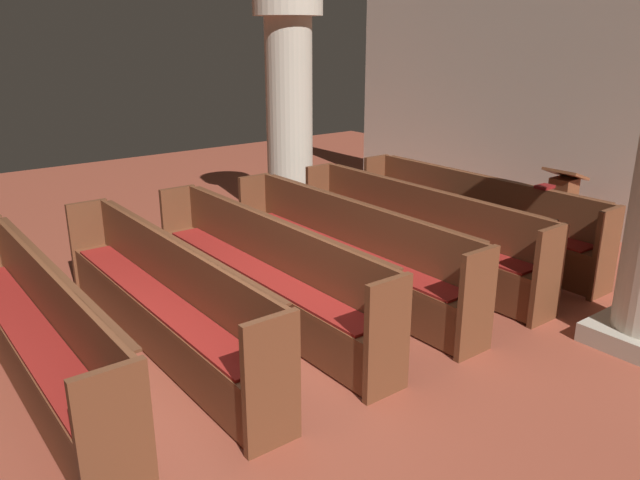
{
  "coord_description": "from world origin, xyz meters",
  "views": [
    {
      "loc": [
        4.2,
        -2.18,
        2.74
      ],
      "look_at": [
        -0.49,
        1.43,
        0.75
      ],
      "focal_mm": 34.99,
      "sensor_mm": 36.0,
      "label": 1
    }
  ],
  "objects_px": {
    "pew_row_5": "(35,327)",
    "hymn_book": "(545,187)",
    "pew_row_0": "(472,213)",
    "lectern": "(560,215)",
    "pew_row_3": "(263,268)",
    "pillar_far_side": "(289,108)",
    "pew_row_2": "(345,246)",
    "pew_row_1": "(414,228)",
    "pew_row_4": "(162,294)"
  },
  "relations": [
    {
      "from": "lectern",
      "to": "hymn_book",
      "type": "height_order",
      "value": "lectern"
    },
    {
      "from": "pew_row_2",
      "to": "pillar_far_side",
      "type": "height_order",
      "value": "pillar_far_side"
    },
    {
      "from": "pew_row_2",
      "to": "hymn_book",
      "type": "distance_m",
      "value": 2.51
    },
    {
      "from": "pillar_far_side",
      "to": "hymn_book",
      "type": "bearing_deg",
      "value": 19.14
    },
    {
      "from": "pew_row_5",
      "to": "pillar_far_side",
      "type": "xyz_separation_m",
      "value": [
        -2.61,
        4.29,
        1.17
      ]
    },
    {
      "from": "pew_row_0",
      "to": "hymn_book",
      "type": "bearing_deg",
      "value": 12.22
    },
    {
      "from": "pew_row_0",
      "to": "pew_row_5",
      "type": "xyz_separation_m",
      "value": [
        0.0,
        -5.31,
        0.0
      ]
    },
    {
      "from": "pew_row_4",
      "to": "lectern",
      "type": "distance_m",
      "value": 5.3
    },
    {
      "from": "lectern",
      "to": "hymn_book",
      "type": "distance_m",
      "value": 1.03
    },
    {
      "from": "pew_row_1",
      "to": "pillar_far_side",
      "type": "relative_size",
      "value": 1.13
    },
    {
      "from": "pew_row_3",
      "to": "pew_row_4",
      "type": "bearing_deg",
      "value": -90.0
    },
    {
      "from": "pew_row_3",
      "to": "pew_row_5",
      "type": "bearing_deg",
      "value": -90.0
    },
    {
      "from": "pew_row_5",
      "to": "pillar_far_side",
      "type": "relative_size",
      "value": 1.13
    },
    {
      "from": "pew_row_2",
      "to": "pew_row_5",
      "type": "bearing_deg",
      "value": -90.0
    },
    {
      "from": "pew_row_1",
      "to": "hymn_book",
      "type": "distance_m",
      "value": 1.59
    },
    {
      "from": "pew_row_3",
      "to": "hymn_book",
      "type": "height_order",
      "value": "hymn_book"
    },
    {
      "from": "pillar_far_side",
      "to": "lectern",
      "type": "bearing_deg",
      "value": 32.26
    },
    {
      "from": "hymn_book",
      "to": "pew_row_4",
      "type": "bearing_deg",
      "value": -101.01
    },
    {
      "from": "pew_row_3",
      "to": "pew_row_5",
      "type": "xyz_separation_m",
      "value": [
        0.0,
        -2.12,
        0.0
      ]
    },
    {
      "from": "hymn_book",
      "to": "pillar_far_side",
      "type": "bearing_deg",
      "value": -160.86
    },
    {
      "from": "pew_row_1",
      "to": "pew_row_3",
      "type": "bearing_deg",
      "value": -90.0
    },
    {
      "from": "pew_row_0",
      "to": "pillar_far_side",
      "type": "height_order",
      "value": "pillar_far_side"
    },
    {
      "from": "pew_row_2",
      "to": "pew_row_3",
      "type": "relative_size",
      "value": 1.0
    },
    {
      "from": "pew_row_1",
      "to": "pew_row_2",
      "type": "height_order",
      "value": "same"
    },
    {
      "from": "pew_row_1",
      "to": "lectern",
      "type": "relative_size",
      "value": 3.39
    },
    {
      "from": "pew_row_5",
      "to": "hymn_book",
      "type": "height_order",
      "value": "hymn_book"
    },
    {
      "from": "pew_row_3",
      "to": "pew_row_4",
      "type": "distance_m",
      "value": 1.06
    },
    {
      "from": "pew_row_5",
      "to": "hymn_book",
      "type": "distance_m",
      "value": 5.59
    },
    {
      "from": "pew_row_0",
      "to": "lectern",
      "type": "height_order",
      "value": "lectern"
    },
    {
      "from": "pillar_far_side",
      "to": "hymn_book",
      "type": "height_order",
      "value": "pillar_far_side"
    },
    {
      "from": "pew_row_4",
      "to": "hymn_book",
      "type": "xyz_separation_m",
      "value": [
        0.86,
        4.44,
        0.49
      ]
    },
    {
      "from": "pew_row_5",
      "to": "hymn_book",
      "type": "xyz_separation_m",
      "value": [
        0.86,
        5.5,
        0.49
      ]
    },
    {
      "from": "pew_row_0",
      "to": "pew_row_3",
      "type": "bearing_deg",
      "value": -90.0
    },
    {
      "from": "pew_row_0",
      "to": "pillar_far_side",
      "type": "relative_size",
      "value": 1.13
    },
    {
      "from": "pew_row_5",
      "to": "pew_row_4",
      "type": "bearing_deg",
      "value": 90.0
    },
    {
      "from": "pew_row_3",
      "to": "pew_row_4",
      "type": "relative_size",
      "value": 1.0
    },
    {
      "from": "pew_row_1",
      "to": "pew_row_5",
      "type": "relative_size",
      "value": 1.0
    },
    {
      "from": "pew_row_2",
      "to": "pew_row_5",
      "type": "distance_m",
      "value": 3.19
    },
    {
      "from": "pew_row_5",
      "to": "hymn_book",
      "type": "relative_size",
      "value": 17.26
    },
    {
      "from": "pew_row_2",
      "to": "pew_row_0",
      "type": "bearing_deg",
      "value": 90.0
    },
    {
      "from": "pew_row_3",
      "to": "pew_row_5",
      "type": "distance_m",
      "value": 2.12
    },
    {
      "from": "pew_row_3",
      "to": "pillar_far_side",
      "type": "height_order",
      "value": "pillar_far_side"
    },
    {
      "from": "lectern",
      "to": "pew_row_2",
      "type": "bearing_deg",
      "value": -101.09
    },
    {
      "from": "hymn_book",
      "to": "lectern",
      "type": "bearing_deg",
      "value": 106.54
    },
    {
      "from": "pew_row_0",
      "to": "pew_row_5",
      "type": "relative_size",
      "value": 1.0
    },
    {
      "from": "pew_row_4",
      "to": "pillar_far_side",
      "type": "distance_m",
      "value": 4.31
    },
    {
      "from": "pillar_far_side",
      "to": "pew_row_5",
      "type": "bearing_deg",
      "value": -58.67
    },
    {
      "from": "pew_row_1",
      "to": "pew_row_0",
      "type": "bearing_deg",
      "value": 90.0
    },
    {
      "from": "pew_row_0",
      "to": "lectern",
      "type": "bearing_deg",
      "value": 58.82
    },
    {
      "from": "pew_row_2",
      "to": "pew_row_4",
      "type": "bearing_deg",
      "value": -90.0
    }
  ]
}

